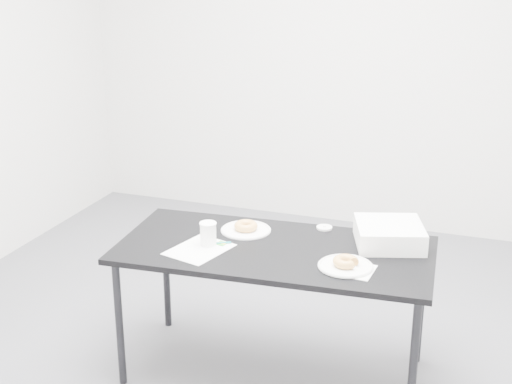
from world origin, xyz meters
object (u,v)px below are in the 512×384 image
(plate_far, at_px, (246,230))
(donut_far, at_px, (246,226))
(table, at_px, (275,257))
(plate_near, at_px, (345,266))
(pen, at_px, (217,243))
(scorecard, at_px, (199,249))
(donut_near, at_px, (346,262))
(bakery_box, at_px, (389,234))
(coffee_cup, at_px, (208,234))

(plate_far, distance_m, donut_far, 0.02)
(table, bearing_deg, plate_near, -20.15)
(plate_near, relative_size, plate_far, 0.98)
(pen, bearing_deg, table, -15.77)
(scorecard, distance_m, donut_far, 0.32)
(table, relative_size, donut_far, 12.99)
(scorecard, height_order, donut_near, donut_near)
(scorecard, bearing_deg, bakery_box, 38.79)
(donut_far, bearing_deg, donut_near, -24.31)
(donut_near, height_order, coffee_cup, coffee_cup)
(donut_far, height_order, bakery_box, bakery_box)
(plate_near, relative_size, coffee_cup, 2.14)
(pen, xyz_separation_m, coffee_cup, (-0.04, -0.02, 0.05))
(table, bearing_deg, scorecard, -160.53)
(scorecard, relative_size, bakery_box, 0.94)
(pen, distance_m, bakery_box, 0.82)
(scorecard, bearing_deg, table, 38.75)
(plate_near, bearing_deg, donut_far, 155.69)
(table, height_order, donut_near, donut_near)
(plate_near, xyz_separation_m, donut_near, (0.00, 0.00, 0.02))
(plate_far, bearing_deg, donut_near, -24.31)
(bakery_box, bearing_deg, coffee_cup, -177.75)
(pen, xyz_separation_m, donut_near, (0.64, -0.05, 0.02))
(pen, bearing_deg, scorecard, -150.59)
(plate_near, height_order, donut_far, donut_far)
(table, height_order, donut_far, donut_far)
(table, height_order, coffee_cup, coffee_cup)
(donut_near, bearing_deg, coffee_cup, 177.65)
(scorecard, relative_size, plate_far, 1.16)
(donut_far, xyz_separation_m, bakery_box, (0.70, 0.07, 0.03))
(pen, height_order, coffee_cup, coffee_cup)
(table, height_order, plate_far, plate_far)
(donut_far, relative_size, coffee_cup, 1.03)
(plate_far, distance_m, coffee_cup, 0.26)
(plate_far, relative_size, donut_far, 2.13)
(donut_near, relative_size, bakery_box, 0.37)
(donut_near, height_order, plate_far, donut_near)
(donut_near, relative_size, donut_far, 0.98)
(bakery_box, bearing_deg, pen, -178.16)
(plate_near, distance_m, plate_far, 0.62)
(scorecard, relative_size, donut_near, 2.53)
(plate_near, relative_size, bakery_box, 0.79)
(plate_far, xyz_separation_m, coffee_cup, (-0.11, -0.23, 0.05))
(scorecard, bearing_deg, plate_near, 18.28)
(scorecard, distance_m, plate_far, 0.32)
(table, bearing_deg, coffee_cup, -169.96)
(donut_far, distance_m, coffee_cup, 0.25)
(pen, bearing_deg, coffee_cup, -179.11)
(scorecard, relative_size, pen, 2.15)
(plate_far, bearing_deg, coffee_cup, -114.93)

